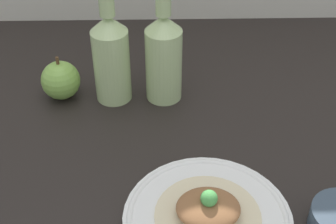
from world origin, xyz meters
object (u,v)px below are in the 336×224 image
cider_bottle_right (164,55)px  apple (61,80)px  plated_food (208,210)px  cider_bottle_left (111,55)px  plate (207,219)px

cider_bottle_right → apple: 21.67cm
cider_bottle_right → plated_food: bearing=-79.6°
cider_bottle_left → apple: bearing=177.9°
plate → cider_bottle_left: bearing=116.3°
plated_food → cider_bottle_right: (-6.05, 32.90, 6.96)cm
cider_bottle_left → cider_bottle_right: (10.21, 0.00, 0.00)cm
plate → cider_bottle_right: size_ratio=1.04×
plate → cider_bottle_right: cider_bottle_right is taller
plate → plated_food: 1.98cm
plated_food → apple: (-26.89, 33.30, 1.03)cm
cider_bottle_left → cider_bottle_right: same height
apple → cider_bottle_left: bearing=-2.1°
cider_bottle_right → apple: bearing=178.9°
plated_food → apple: 42.81cm
cider_bottle_left → cider_bottle_right: 10.21cm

